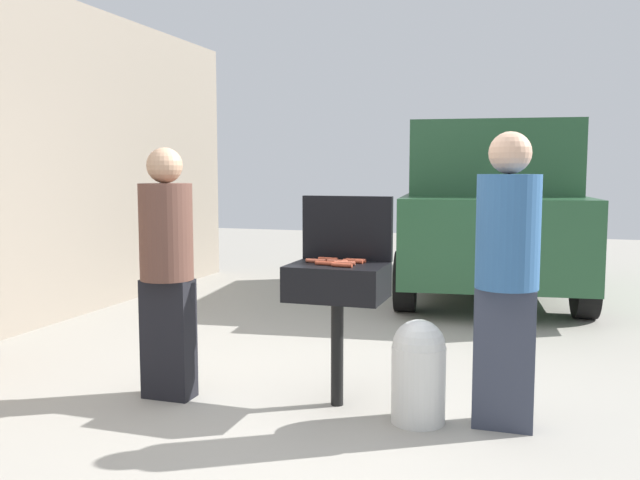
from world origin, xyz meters
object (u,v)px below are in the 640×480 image
parked_minivan (488,208)px  bbq_grill (337,287)px  hot_dog_2 (342,265)px  hot_dog_7 (356,261)px  person_left (167,264)px  hot_dog_1 (353,261)px  hot_dog_3 (337,262)px  hot_dog_6 (325,263)px  hot_dog_0 (345,263)px  person_right (507,270)px  hot_dog_4 (328,259)px  propane_tank (419,369)px  hot_dog_5 (316,261)px

parked_minivan → bbq_grill: bearing=75.9°
bbq_grill → parked_minivan: size_ratio=0.20×
hot_dog_2 → hot_dog_7: same height
person_left → parked_minivan: parked_minivan is taller
person_left → hot_dog_1: bearing=17.6°
hot_dog_3 → hot_dog_7: same height
hot_dog_3 → hot_dog_6: same height
hot_dog_0 → person_left: (-1.15, -0.17, -0.03)m
person_right → hot_dog_4: bearing=7.4°
hot_dog_1 → hot_dog_2: same height
hot_dog_7 → person_left: person_left is taller
propane_tank → parked_minivan: parked_minivan is taller
hot_dog_1 → parked_minivan: (0.51, 4.49, 0.11)m
hot_dog_7 → hot_dog_0: bearing=-102.6°
person_left → hot_dog_3: bearing=16.4°
bbq_grill → hot_dog_3: size_ratio=6.95×
hot_dog_0 → hot_dog_1: bearing=77.4°
hot_dog_2 → hot_dog_5: bearing=146.7°
hot_dog_3 → hot_dog_4: bearing=135.3°
hot_dog_0 → person_right: 0.97m
parked_minivan → person_left: bearing=63.8°
hot_dog_6 → propane_tank: (0.60, -0.07, -0.60)m
hot_dog_4 → person_left: 1.04m
hot_dog_1 → hot_dog_7: size_ratio=1.00×
hot_dog_6 → hot_dog_3: bearing=65.1°
hot_dog_3 → hot_dog_7: (0.10, 0.08, 0.00)m
hot_dog_6 → hot_dog_2: bearing=-19.7°
hot_dog_1 → parked_minivan: bearing=83.6°
hot_dog_4 → person_right: 1.14m
hot_dog_4 → propane_tank: bearing=-21.9°
hot_dog_0 → hot_dog_6: same height
bbq_grill → hot_dog_3: bearing=108.0°
hot_dog_0 → hot_dog_1: 0.11m
hot_dog_0 → person_right: (0.97, -0.03, 0.01)m
hot_dog_0 → hot_dog_5: 0.21m
hot_dog_0 → hot_dog_7: (0.03, 0.15, 0.00)m
bbq_grill → person_left: person_left is taller
hot_dog_6 → hot_dog_7: size_ratio=1.00×
hot_dog_3 → hot_dog_6: bearing=-114.9°
person_left → hot_dog_4: bearing=22.0°
hot_dog_0 → person_left: size_ratio=0.08×
hot_dog_3 → hot_dog_1: bearing=27.1°
hot_dog_3 → person_left: (-1.08, -0.24, -0.03)m
hot_dog_5 → person_right: (1.18, -0.09, 0.01)m
hot_dog_2 → propane_tank: size_ratio=0.21×
bbq_grill → propane_tank: 0.71m
hot_dog_0 → hot_dog_3: 0.09m
hot_dog_5 → person_left: size_ratio=0.08×
hot_dog_6 → parked_minivan: size_ratio=0.03×
hot_dog_0 → hot_dog_4: (-0.15, 0.15, 0.00)m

